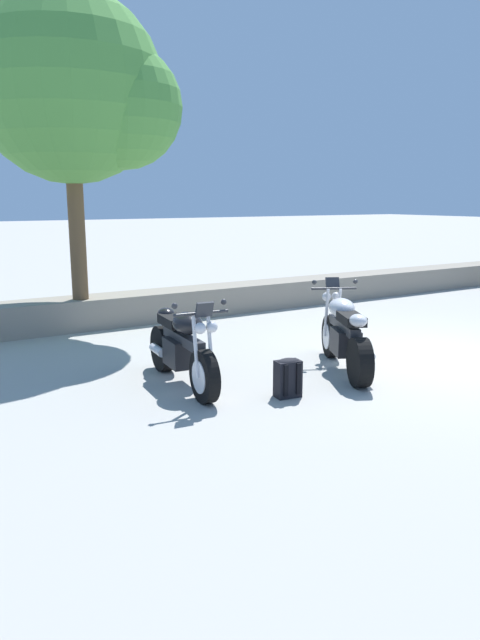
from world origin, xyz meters
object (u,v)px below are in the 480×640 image
Objects in this scene: rider_backpack at (288,377)px; leafy_tree_far_left at (80,92)px; motorcycle_silver_centre at (344,335)px; motorcycle_black_near_left at (183,348)px.

leafy_tree_far_left reaches higher than rider_backpack.
rider_backpack is (-1.32, -0.52, -0.24)m from motorcycle_silver_centre.
motorcycle_silver_centre is 0.38× the size of leafy_tree_far_left.
leafy_tree_far_left is (0.05, 3.78, 3.54)m from motorcycle_black_near_left.
leafy_tree_far_left is (-2.13, 4.29, 3.54)m from motorcycle_silver_centre.
rider_backpack is 6.17m from leafy_tree_far_left.
rider_backpack is at bearing -158.56° from motorcycle_silver_centre.
rider_backpack is at bearing -49.90° from motorcycle_black_near_left.
motorcycle_silver_centre reaches higher than rider_backpack.
motorcycle_silver_centre is 1.44m from rider_backpack.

